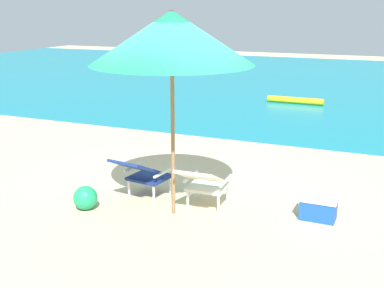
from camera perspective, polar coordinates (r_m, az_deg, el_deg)
The scene contains 8 objects.
ground_plane at distance 10.66m, azimuth 7.68°, elevation 0.86°, with size 40.00×40.00×0.00m, color #CCB78E.
ocean_band at distance 18.84m, azimuth 14.83°, elevation 6.87°, with size 40.00×18.00×0.01m, color teal.
swim_buoy at distance 14.50m, azimuth 11.86°, elevation 4.96°, with size 0.18×0.18×1.60m, color yellow.
lounge_chair_left at distance 7.06m, azimuth -5.77°, elevation -3.28°, with size 0.65×0.94×0.68m.
lounge_chair_right at distance 6.65m, azimuth 1.38°, elevation -4.42°, with size 0.57×0.89×0.68m.
beach_umbrella_center at distance 6.15m, azimuth -2.35°, elevation 12.16°, with size 2.87×2.87×2.65m.
beach_ball at distance 6.91m, azimuth -12.22°, elevation -6.10°, with size 0.33×0.33×0.33m, color #1E9E60.
cooler_box at distance 6.67m, azimuth 14.41°, elevation -7.07°, with size 0.47×0.32×0.32m.
Camera 1 is at (2.74, -5.95, 2.67)m, focal length 46.16 mm.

